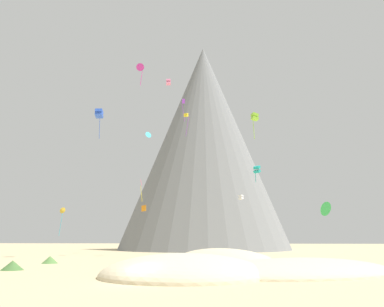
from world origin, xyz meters
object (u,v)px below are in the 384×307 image
kite_orange_low (144,208)px  bush_scatter_east (50,260)px  kite_green_low (325,209)px  kite_magenta_high (140,68)px  kite_white_low (241,197)px  kite_pink_high (168,82)px  rock_massif (205,160)px  bush_near_right (251,269)px  bush_low_patch (144,267)px  kite_yellow_high (186,116)px  kite_cyan_high (148,135)px  bush_ridge_crest (193,263)px  kite_blue_high (99,114)px  kite_rainbow_mid (141,186)px  kite_gold_low (62,212)px  kite_teal_mid (257,169)px  bush_mid_center (12,265)px  kite_violet_high (183,105)px  kite_lime_mid (255,117)px

kite_orange_low → bush_scatter_east: bearing=-48.4°
kite_green_low → kite_magenta_high: kite_magenta_high is taller
kite_white_low → kite_pink_high: kite_pink_high is taller
rock_massif → kite_white_low: 40.06m
bush_near_right → bush_low_patch: bearing=-179.5°
kite_yellow_high → kite_cyan_high: bearing=-27.2°
bush_ridge_crest → kite_blue_high: 39.62m
kite_green_low → kite_magenta_high: 37.85m
kite_cyan_high → bush_low_patch: bearing=60.4°
bush_near_right → kite_cyan_high: bearing=115.3°
kite_white_low → kite_rainbow_mid: bearing=142.8°
kite_gold_low → kite_yellow_high: 31.42m
bush_near_right → kite_rainbow_mid: kite_rainbow_mid is taller
rock_massif → kite_yellow_high: size_ratio=13.71×
kite_teal_mid → kite_magenta_high: 26.28m
rock_massif → kite_white_low: size_ratio=60.09×
kite_blue_high → kite_magenta_high: bearing=132.4°
kite_teal_mid → kite_white_low: bearing=-58.4°
kite_rainbow_mid → kite_magenta_high: (2.78, -15.12, 18.27)m
bush_mid_center → kite_pink_high: kite_pink_high is taller
kite_teal_mid → rock_massif: bearing=-52.9°
kite_violet_high → kite_blue_high: kite_violet_high is taller
bush_mid_center → kite_orange_low: 31.20m
kite_lime_mid → bush_ridge_crest: bearing=-58.6°
kite_white_low → kite_gold_low: kite_white_low is taller
kite_blue_high → kite_lime_mid: bearing=157.0°
kite_teal_mid → kite_magenta_high: kite_magenta_high is taller
kite_green_low → kite_orange_low: (-30.20, 9.10, 0.89)m
bush_near_right → kite_green_low: 22.99m
kite_violet_high → kite_white_low: kite_violet_high is taller
bush_near_right → rock_massif: bearing=97.7°
kite_lime_mid → rock_massif: bearing=170.4°
bush_mid_center → kite_green_low: 43.87m
kite_white_low → kite_teal_mid: (2.44, -18.30, 2.90)m
bush_scatter_east → kite_green_low: size_ratio=0.97×
bush_near_right → kite_rainbow_mid: 40.42m
kite_green_low → kite_teal_mid: bearing=-58.8°
kite_green_low → kite_orange_low: 31.56m
kite_teal_mid → kite_pink_high: 28.73m
rock_massif → kite_pink_high: bearing=-95.9°
bush_ridge_crest → kite_blue_high: size_ratio=0.31×
bush_ridge_crest → bush_mid_center: size_ratio=0.73×
bush_scatter_east → kite_lime_mid: 37.24m
kite_orange_low → kite_pink_high: bearing=130.1°
kite_white_low → kite_pink_high: size_ratio=0.99×
kite_cyan_high → rock_massif: bearing=-151.6°
rock_massif → kite_magenta_high: size_ratio=17.29×
bush_low_patch → kite_lime_mid: 31.24m
kite_teal_mid → kite_rainbow_mid: (-22.17, 10.41, -1.16)m
kite_cyan_high → kite_magenta_high: size_ratio=0.41×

